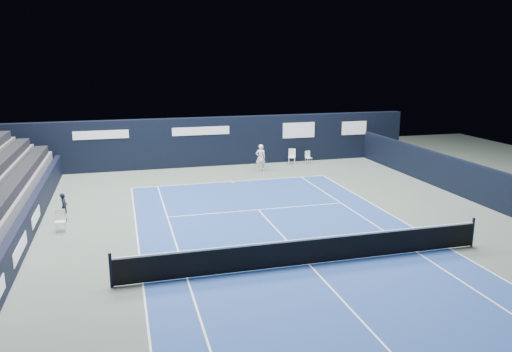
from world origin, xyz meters
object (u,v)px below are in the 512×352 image
(tennis_net, at_px, (309,250))
(tennis_player, at_px, (261,158))
(folding_chair_back_a, at_px, (292,154))
(folding_chair_back_b, at_px, (308,156))
(line_judge_chair, at_px, (60,219))

(tennis_net, relative_size, tennis_player, 7.81)
(folding_chair_back_a, xyz_separation_m, tennis_player, (-2.54, -1.45, 0.16))
(folding_chair_back_b, distance_m, tennis_net, 16.51)
(folding_chair_back_b, relative_size, tennis_player, 0.49)
(folding_chair_back_b, distance_m, tennis_player, 3.87)
(folding_chair_back_b, bearing_deg, tennis_net, -119.54)
(line_judge_chair, height_order, tennis_player, tennis_player)
(tennis_player, bearing_deg, line_judge_chair, -142.16)
(folding_chair_back_a, distance_m, folding_chair_back_b, 1.10)
(folding_chair_back_a, distance_m, tennis_net, 16.27)
(folding_chair_back_a, relative_size, tennis_player, 0.60)
(folding_chair_back_b, bearing_deg, line_judge_chair, -154.64)
(folding_chair_back_a, relative_size, tennis_net, 0.08)
(folding_chair_back_a, xyz_separation_m, line_judge_chair, (-13.23, -9.75, -0.16))
(line_judge_chair, relative_size, tennis_player, 0.54)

